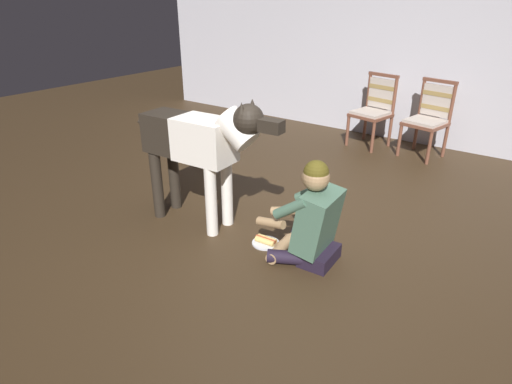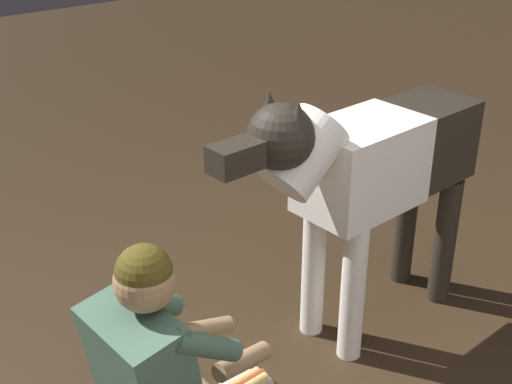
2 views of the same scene
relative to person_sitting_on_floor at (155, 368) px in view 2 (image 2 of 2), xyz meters
name	(u,v)px [view 2 (image 2 of 2)]	position (x,y,z in m)	size (l,w,h in m)	color
person_sitting_on_floor	(155,368)	(0.00, 0.00, 0.00)	(0.66, 0.58, 0.86)	black
large_dog	(370,170)	(-1.10, -0.06, 0.44)	(1.55, 0.38, 1.22)	silver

